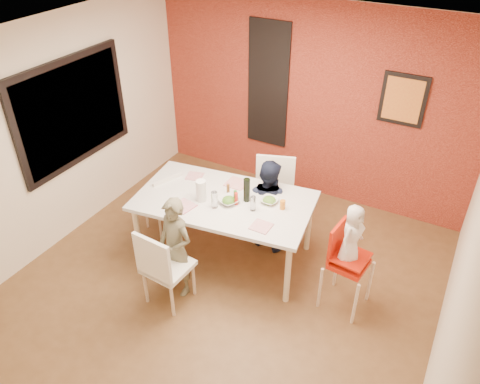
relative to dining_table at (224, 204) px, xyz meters
The scene contains 35 objects.
ground 0.88m from the dining_table, 56.58° to the right, with size 4.50×4.50×0.00m, color brown.
ceiling 1.99m from the dining_table, 56.58° to the right, with size 4.50×4.50×0.02m, color white.
wall_back 1.99m from the dining_table, 82.57° to the left, with size 4.50×0.02×2.70m, color beige.
wall_front 2.70m from the dining_table, 84.66° to the right, with size 4.50×0.02×2.70m, color beige.
wall_left 2.12m from the dining_table, 169.50° to the right, with size 0.02×4.50×2.70m, color beige.
wall_right 2.59m from the dining_table, ahead, with size 0.02×4.50×2.70m, color beige.
brick_accent_wall 1.97m from the dining_table, 82.49° to the left, with size 4.50×0.02×2.70m, color maroon.
picture_window_frame 2.14m from the dining_table, behind, with size 0.05×1.70×1.30m, color black.
picture_window_pane 2.12m from the dining_table, behind, with size 0.02×1.55×1.15m, color black.
glassblock_strip 2.02m from the dining_table, 100.90° to the left, with size 0.55×0.03×1.70m, color silver.
glassblock_surround 2.01m from the dining_table, 100.92° to the left, with size 0.60×0.03×1.76m, color black.
art_print_frame 2.50m from the dining_table, 51.83° to the left, with size 0.54×0.03×0.64m, color black.
art_print_canvas 2.49m from the dining_table, 51.60° to the left, with size 0.44×0.01×0.54m, color orange.
dining_table is the anchor object (origin of this frame).
chair_near 1.03m from the dining_table, 99.90° to the right, with size 0.48×0.48×0.97m.
chair_far 0.79m from the dining_table, 67.24° to the left, with size 0.62×0.62×1.05m.
chair_left 0.93m from the dining_table, behind, with size 0.52×0.52×0.87m.
high_chair 1.49m from the dining_table, ahead, with size 0.47×0.47×1.01m.
child_near 0.78m from the dining_table, 102.65° to the right, with size 0.44×0.29×1.20m, color brown.
child_far 0.59m from the dining_table, 54.56° to the left, with size 0.57×0.45×1.18m, color black.
toddler 1.52m from the dining_table, ahead, with size 0.33×0.22×0.69m, color silver.
plate_near_left 0.48m from the dining_table, 133.74° to the right, with size 0.22×0.22×0.01m, color silver.
plate_far_mid 0.36m from the dining_table, 95.41° to the left, with size 0.24×0.24×0.01m, color white.
plate_near_right 0.65m from the dining_table, 22.96° to the right, with size 0.20×0.20×0.01m, color silver.
plate_far_left 0.62m from the dining_table, 156.21° to the left, with size 0.19×0.19×0.01m, color white.
salad_bowl_a 0.13m from the dining_table, 23.41° to the right, with size 0.22×0.22×0.06m, color white.
salad_bowl_b 0.52m from the dining_table, 21.63° to the left, with size 0.19×0.19×0.05m, color white.
wine_bottle 0.34m from the dining_table, 22.93° to the left, with size 0.08×0.08×0.29m, color black.
wine_glass_a 0.25m from the dining_table, 94.28° to the right, with size 0.07×0.07×0.20m, color white.
wine_glass_b 0.42m from the dining_table, ahead, with size 0.06×0.06×0.18m, color silver.
paper_towel_roll 0.33m from the dining_table, 147.00° to the right, with size 0.11×0.11×0.26m, color white.
condiment_red 0.22m from the dining_table, ahead, with size 0.04×0.04×0.15m, color red.
condiment_green 0.20m from the dining_table, ahead, with size 0.04×0.04×0.15m, color #2D6722.
condiment_brown 0.18m from the dining_table, 91.32° to the left, with size 0.04×0.04×0.14m, color brown.
sippy_cup 0.69m from the dining_table, 12.78° to the left, with size 0.06×0.06×0.11m, color orange.
Camera 1 is at (2.00, -3.38, 3.86)m, focal length 35.00 mm.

